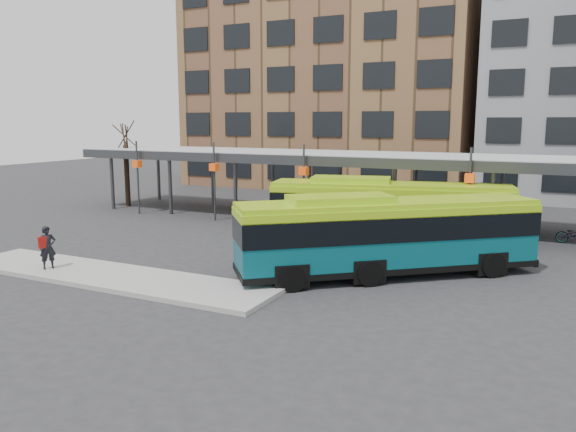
% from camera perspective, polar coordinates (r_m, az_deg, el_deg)
% --- Properties ---
extents(ground, '(120.00, 120.00, 0.00)m').
position_cam_1_polar(ground, '(22.32, -1.78, -6.16)').
color(ground, '#28282B').
rests_on(ground, ground).
extents(boarding_island, '(14.00, 3.00, 0.18)m').
position_cam_1_polar(boarding_island, '(23.09, -17.61, -5.85)').
color(boarding_island, gray).
rests_on(boarding_island, ground).
extents(canopy, '(40.00, 6.53, 4.80)m').
position_cam_1_polar(canopy, '(33.48, 8.50, 5.82)').
color(canopy, '#999B9E').
rests_on(canopy, ground).
extents(tree, '(1.64, 1.64, 5.60)m').
position_cam_1_polar(tree, '(41.96, -16.06, 4.28)').
color(tree, black).
rests_on(tree, ground).
extents(building_brick, '(26.00, 14.00, 22.00)m').
position_cam_1_polar(building_brick, '(55.00, 4.76, 14.74)').
color(building_brick, brown).
rests_on(building_brick, ground).
extents(bus_front, '(10.79, 9.52, 3.28)m').
position_cam_1_polar(bus_front, '(22.35, 9.94, -1.77)').
color(bus_front, '#084C58').
rests_on(bus_front, ground).
extents(bus_rear, '(12.11, 5.16, 3.27)m').
position_cam_1_polar(bus_rear, '(28.81, 10.13, 0.75)').
color(bus_rear, '#084C58').
rests_on(bus_rear, ground).
extents(pedestrian, '(0.69, 0.76, 1.74)m').
position_cam_1_polar(pedestrian, '(24.56, -23.25, -2.93)').
color(pedestrian, black).
rests_on(pedestrian, boarding_island).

